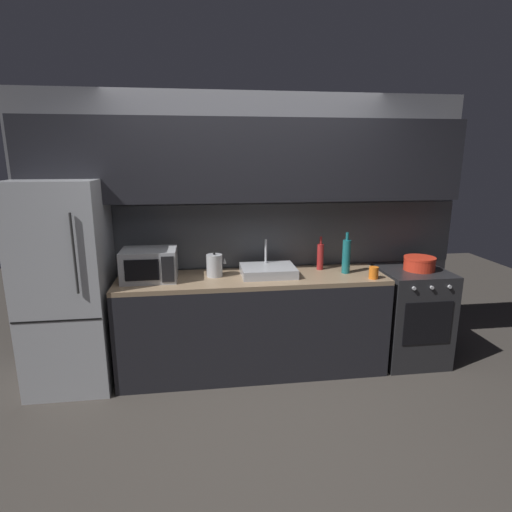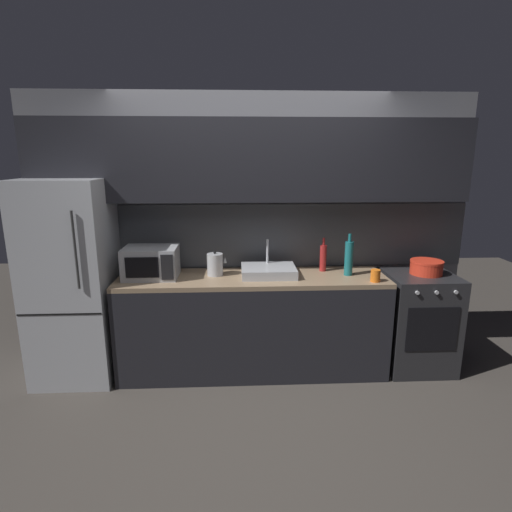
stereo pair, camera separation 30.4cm
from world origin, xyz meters
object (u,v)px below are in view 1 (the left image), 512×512
Objects in this scene: wine_bottle_teal at (346,256)px; microwave at (149,265)px; refrigerator at (67,286)px; wine_bottle_red at (320,256)px; oven_range at (410,315)px; kettle at (215,265)px; mug_orange at (374,273)px; cooking_pot at (419,264)px.

microwave is at bearing 179.47° from wine_bottle_teal.
refrigerator reaches higher than wine_bottle_red.
oven_range is at bearing -0.47° from microwave.
refrigerator is 0.70m from microwave.
microwave is 2.09× the size of kettle.
mug_orange is at bearing -157.50° from oven_range.
oven_range is 4.08× the size of kettle.
mug_orange is (0.38, -0.36, -0.07)m from wine_bottle_red.
microwave is 1.47× the size of wine_bottle_red.
microwave is at bearing -175.06° from wine_bottle_red.
kettle is 0.59× the size of wine_bottle_teal.
kettle is 0.77× the size of cooking_pot.
oven_range is 0.73m from mug_orange.
kettle is at bearing 169.11° from mug_orange.
mug_orange reaches higher than oven_range.
oven_range is (3.09, -0.00, -0.43)m from refrigerator.
kettle is at bearing 178.21° from oven_range.
oven_range is at bearing -10.00° from wine_bottle_red.
microwave is 4.39× the size of mug_orange.
oven_range is 1.94m from kettle.
oven_range is 1.96× the size of microwave.
microwave reaches higher than oven_range.
kettle is (-1.86, 0.06, 0.55)m from oven_range.
wine_bottle_red is (0.99, 0.10, 0.03)m from kettle.
cooking_pot is at bearing -0.18° from wine_bottle_teal.
refrigerator is 7.98× the size of kettle.
cooking_pot reaches higher than oven_range.
kettle is at bearing -174.51° from wine_bottle_red.
kettle is at bearing 3.96° from microwave.
refrigerator is 2.43m from wine_bottle_teal.
oven_range is at bearing -178.12° from cooking_pot.
wine_bottle_red is (-0.87, 0.15, 0.58)m from oven_range.
wine_bottle_red is 0.83× the size of wine_bottle_teal.
microwave is (0.68, 0.02, 0.15)m from refrigerator.
mug_orange is (2.60, -0.21, 0.07)m from refrigerator.
mug_orange is (1.92, -0.22, -0.08)m from microwave.
cooking_pot is at bearing 0.00° from refrigerator.
kettle is 0.99m from wine_bottle_red.
wine_bottle_teal reaches higher than cooking_pot.
wine_bottle_teal reaches higher than mug_orange.
wine_bottle_teal is (0.20, -0.15, 0.03)m from wine_bottle_red.
mug_orange is (1.36, -0.26, -0.05)m from kettle.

